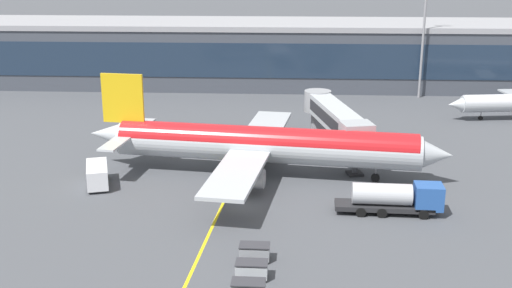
{
  "coord_description": "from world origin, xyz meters",
  "views": [
    {
      "loc": [
        4.87,
        -61.64,
        25.5
      ],
      "look_at": [
        1.02,
        7.84,
        4.5
      ],
      "focal_mm": 44.09,
      "sensor_mm": 36.0,
      "label": 1
    }
  ],
  "objects_px": {
    "main_airliner": "(263,144)",
    "baggage_cart_3": "(255,252)",
    "baggage_cart_2": "(252,270)",
    "lavatory_truck": "(97,174)",
    "fuel_tanker": "(396,198)"
  },
  "relations": [
    {
      "from": "main_airliner",
      "to": "lavatory_truck",
      "type": "relative_size",
      "value": 7.05
    },
    {
      "from": "main_airliner",
      "to": "baggage_cart_2",
      "type": "xyz_separation_m",
      "value": [
        0.2,
        -25.34,
        -3.09
      ]
    },
    {
      "from": "fuel_tanker",
      "to": "baggage_cart_2",
      "type": "height_order",
      "value": "fuel_tanker"
    },
    {
      "from": "main_airliner",
      "to": "lavatory_truck",
      "type": "xyz_separation_m",
      "value": [
        -18.79,
        -4.88,
        -2.45
      ]
    },
    {
      "from": "main_airliner",
      "to": "fuel_tanker",
      "type": "relative_size",
      "value": 4.03
    },
    {
      "from": "main_airliner",
      "to": "baggage_cart_3",
      "type": "distance_m",
      "value": 22.36
    },
    {
      "from": "main_airliner",
      "to": "fuel_tanker",
      "type": "height_order",
      "value": "main_airliner"
    },
    {
      "from": "lavatory_truck",
      "to": "baggage_cart_2",
      "type": "relative_size",
      "value": 2.32
    },
    {
      "from": "lavatory_truck",
      "to": "baggage_cart_3",
      "type": "bearing_deg",
      "value": -42.2
    },
    {
      "from": "fuel_tanker",
      "to": "baggage_cart_3",
      "type": "relative_size",
      "value": 4.07
    },
    {
      "from": "lavatory_truck",
      "to": "baggage_cart_2",
      "type": "bearing_deg",
      "value": -47.14
    },
    {
      "from": "main_airliner",
      "to": "baggage_cart_3",
      "type": "xyz_separation_m",
      "value": [
        0.25,
        -22.14,
        -3.09
      ]
    },
    {
      "from": "main_airliner",
      "to": "lavatory_truck",
      "type": "height_order",
      "value": "main_airliner"
    },
    {
      "from": "baggage_cart_3",
      "to": "baggage_cart_2",
      "type": "bearing_deg",
      "value": -90.97
    },
    {
      "from": "main_airliner",
      "to": "baggage_cart_2",
      "type": "relative_size",
      "value": 16.38
    }
  ]
}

